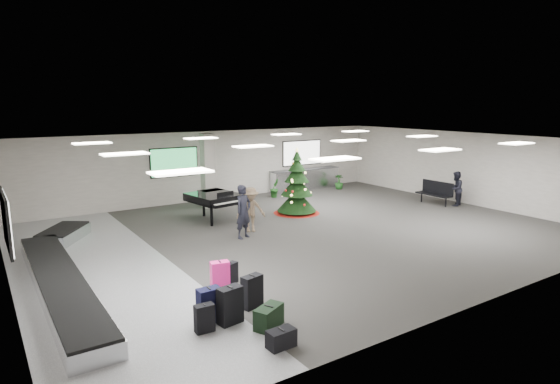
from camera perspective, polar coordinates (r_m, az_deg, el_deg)
ground at (r=16.53m, az=2.83°, el=-4.95°), size 18.00×18.00×0.00m
room_envelope at (r=16.37m, az=0.44°, el=3.25°), size 18.02×14.02×3.21m
baggage_carousel at (r=13.51m, az=-25.17°, el=-8.72°), size 2.28×9.71×0.43m
service_counter at (r=24.54m, az=3.07°, el=1.59°), size 4.05×0.65×1.08m
suitcase_0 at (r=9.96m, az=-6.11°, el=-13.58°), size 0.54×0.36×0.81m
suitcase_1 at (r=10.65m, az=-3.42°, el=-12.00°), size 0.52×0.35×0.76m
pink_suitcase at (r=11.68m, az=-7.32°, el=-10.05°), size 0.49×0.33×0.72m
suitcase_3 at (r=12.02m, az=-6.02°, el=-9.80°), size 0.41×0.32×0.56m
navy_suitcase at (r=10.07m, az=-8.62°, el=-13.50°), size 0.48×0.28×0.76m
suitcase_5 at (r=9.73m, az=-9.20°, el=-14.96°), size 0.39×0.23×0.59m
green_duffel at (r=9.82m, az=-1.38°, el=-14.98°), size 0.75×0.60×0.47m
black_duffel at (r=9.13m, az=0.15°, el=-17.43°), size 0.55×0.32×0.37m
christmas_tree at (r=19.19m, az=2.05°, el=0.15°), size 1.92×1.92×2.73m
grand_piano at (r=18.25m, az=-7.92°, el=-0.75°), size 1.92×2.33×1.21m
bench at (r=22.05m, az=18.43°, el=0.07°), size 0.58×1.64×1.03m
traveler_a at (r=15.70m, az=-4.48°, el=-2.40°), size 0.77×0.63×1.81m
traveler_b at (r=16.49m, az=-3.59°, el=-2.15°), size 1.16×0.89×1.59m
traveler_bench at (r=21.97m, az=20.63°, el=0.38°), size 0.90×0.80×1.53m
potted_plant_left at (r=22.48m, az=-0.68°, el=0.48°), size 0.63×0.61×0.90m
potted_plant_right at (r=24.80m, az=7.21°, el=1.25°), size 0.62×0.62×0.79m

